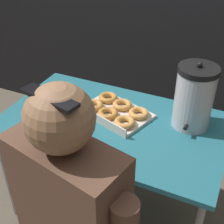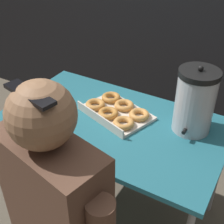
{
  "view_description": "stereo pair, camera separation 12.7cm",
  "coord_description": "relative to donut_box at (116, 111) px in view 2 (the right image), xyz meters",
  "views": [
    {
      "loc": [
        0.57,
        -1.25,
        1.71
      ],
      "look_at": [
        -0.01,
        0.0,
        0.77
      ],
      "focal_mm": 50.0,
      "sensor_mm": 36.0,
      "label": 1
    },
    {
      "loc": [
        0.68,
        -1.19,
        1.71
      ],
      "look_at": [
        -0.01,
        0.0,
        0.77
      ],
      "focal_mm": 50.0,
      "sensor_mm": 36.0,
      "label": 2
    }
  ],
  "objects": [
    {
      "name": "folding_table",
      "position": [
        0.02,
        -0.07,
        -0.07
      ],
      "size": [
        1.21,
        0.71,
        0.71
      ],
      "color": "#236675",
      "rests_on": "ground"
    },
    {
      "name": "coffee_urn",
      "position": [
        0.4,
        0.08,
        0.15
      ],
      "size": [
        0.2,
        0.23,
        0.36
      ],
      "color": "#B7B7BC",
      "rests_on": "folding_table"
    },
    {
      "name": "ground_plane",
      "position": [
        0.02,
        -0.07,
        -0.74
      ],
      "size": [
        12.0,
        12.0,
        0.0
      ],
      "primitive_type": "plane",
      "color": "brown"
    },
    {
      "name": "donut_box",
      "position": [
        0.0,
        0.0,
        0.0
      ],
      "size": [
        0.44,
        0.36,
        0.05
      ],
      "rotation": [
        0.0,
        0.0,
        -0.32
      ],
      "color": "beige",
      "rests_on": "folding_table"
    },
    {
      "name": "cell_phone",
      "position": [
        -0.41,
        -0.12,
        -0.02
      ],
      "size": [
        0.08,
        0.14,
        0.01
      ],
      "rotation": [
        0.0,
        0.0,
        -0.12
      ],
      "color": "black",
      "rests_on": "folding_table"
    }
  ]
}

